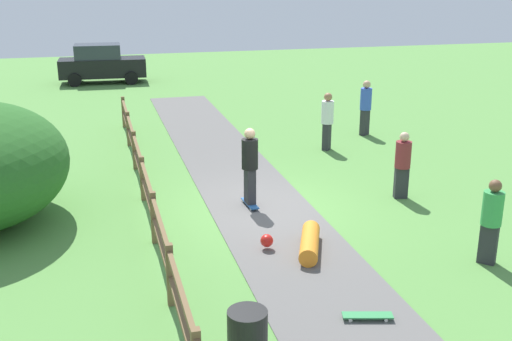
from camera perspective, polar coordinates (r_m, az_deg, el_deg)
name	(u,v)px	position (r m, az deg, el deg)	size (l,w,h in m)	color
ground_plane	(261,208)	(14.46, 0.44, -3.53)	(60.00, 60.00, 0.00)	#568E42
asphalt_path	(261,208)	(14.46, 0.44, -3.50)	(2.40, 28.00, 0.02)	#605E5B
wooden_fence	(147,191)	(13.81, -10.02, -1.91)	(0.12, 18.12, 1.10)	brown
trash_bin	(248,340)	(8.77, -0.79, -15.44)	(0.56, 0.56, 0.90)	black
skater_riding	(250,163)	(14.20, -0.57, 0.67)	(0.41, 0.81, 1.89)	#265999
skater_fallen	(306,243)	(12.25, 4.65, -6.67)	(1.36, 1.49, 0.36)	orange
skateboard_loose	(368,315)	(10.18, 10.28, -13.07)	(0.82, 0.40, 0.08)	#338C4C
bystander_green	(491,218)	(12.30, 20.95, -4.13)	(0.54, 0.54, 1.67)	#2D2D33
bystander_maroon	(403,162)	(15.28, 13.41, 0.75)	(0.46, 0.46, 1.66)	#2D2D33
bystander_white	(327,119)	(19.16, 6.62, 4.80)	(0.53, 0.53, 1.79)	#2D2D33
bystander_blue	(366,105)	(21.16, 10.11, 6.00)	(0.53, 0.53, 1.86)	#2D2D33
parked_car_black	(101,64)	(32.12, -14.11, 9.57)	(4.26, 2.13, 1.92)	black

